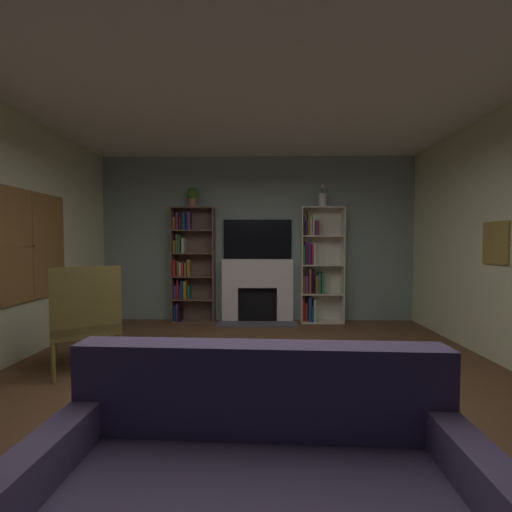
% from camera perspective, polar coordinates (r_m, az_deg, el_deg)
% --- Properties ---
extents(ground_plane, '(7.05, 7.05, 0.00)m').
position_cam_1_polar(ground_plane, '(2.91, -0.39, -25.11)').
color(ground_plane, brown).
extents(wall_back_accent, '(5.50, 0.06, 2.84)m').
position_cam_1_polar(wall_back_accent, '(5.55, 0.28, 3.07)').
color(wall_back_accent, gray).
rests_on(wall_back_accent, ground_plane).
extents(ceiling, '(5.50, 6.00, 0.06)m').
position_cam_1_polar(ceiling, '(3.00, -0.41, 32.84)').
color(ceiling, white).
rests_on(ceiling, wall_back_accent).
extents(fireplace, '(1.31, 0.50, 1.07)m').
position_cam_1_polar(fireplace, '(5.47, 0.27, -5.94)').
color(fireplace, white).
rests_on(fireplace, ground_plane).
extents(tv, '(1.17, 0.06, 0.67)m').
position_cam_1_polar(tv, '(5.49, 0.28, 3.02)').
color(tv, black).
rests_on(tv, fireplace).
extents(bookshelf_left, '(0.71, 0.28, 1.95)m').
position_cam_1_polar(bookshelf_left, '(5.57, -11.85, -1.54)').
color(bookshelf_left, brown).
rests_on(bookshelf_left, ground_plane).
extents(bookshelf_right, '(0.71, 0.29, 1.95)m').
position_cam_1_polar(bookshelf_right, '(5.52, 10.72, -2.04)').
color(bookshelf_right, silver).
rests_on(bookshelf_right, ground_plane).
extents(potted_plant, '(0.20, 0.20, 0.33)m').
position_cam_1_polar(potted_plant, '(5.55, -11.24, 10.43)').
color(potted_plant, '#9F764C').
rests_on(potted_plant, bookshelf_left).
extents(vase_with_flowers, '(0.14, 0.14, 0.38)m').
position_cam_1_polar(vase_with_flowers, '(5.52, 11.81, 9.88)').
color(vase_with_flowers, silver).
rests_on(vase_with_flowers, bookshelf_right).
extents(armchair, '(0.88, 0.89, 1.11)m').
position_cam_1_polar(armchair, '(3.87, -28.17, -9.88)').
color(armchair, brown).
rests_on(armchair, ground_plane).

